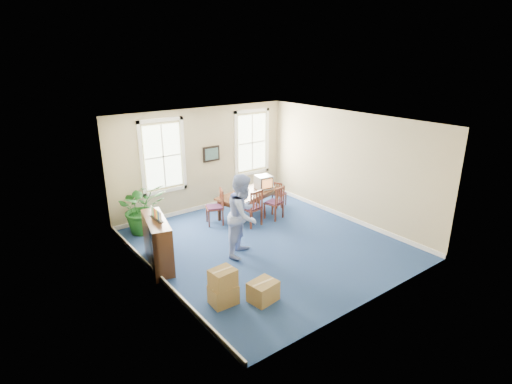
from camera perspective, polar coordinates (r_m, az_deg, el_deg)
floor at (r=10.55m, az=1.53°, el=-7.40°), size 6.50×6.50×0.00m
ceiling at (r=9.56m, az=1.70°, el=10.03°), size 6.50×6.50×0.00m
wall_back at (r=12.54m, az=-7.67°, el=4.61°), size 6.50×0.00×6.50m
wall_front at (r=7.83m, az=16.59°, el=-5.13°), size 6.50×0.00×6.50m
wall_left at (r=8.51m, az=-14.45°, el=-2.94°), size 0.00×6.50×6.50m
wall_right at (r=11.96m, az=12.98°, el=3.57°), size 0.00×6.50×6.50m
baseboard_back at (r=12.99m, az=-7.31°, el=-2.01°), size 6.00×0.04×0.12m
baseboard_left at (r=9.20m, az=-13.47°, el=-11.83°), size 0.04×6.50×0.12m
baseboard_right at (r=12.43m, az=12.36°, el=-3.31°), size 0.04×6.50×0.12m
window_left at (r=11.90m, az=-13.15°, el=4.97°), size 1.40×0.12×2.20m
window_right at (r=13.46m, az=-0.58°, el=7.08°), size 1.40×0.12×2.20m
wall_picture at (r=12.61m, az=-6.40°, el=5.44°), size 0.58×0.06×0.48m
conference_table at (r=12.28m, az=-1.04°, el=-1.65°), size 2.24×1.42×0.71m
crt_tv at (r=12.48m, az=1.09°, el=1.43°), size 0.53×0.56×0.42m
game_console at (r=12.67m, az=2.23°, el=0.80°), size 0.20×0.22×0.05m
equipment_bag at (r=12.04m, az=-2.09°, el=0.14°), size 0.37×0.27×0.18m
chair_near_left at (r=11.45m, az=-0.70°, el=-2.20°), size 0.54×0.54×1.09m
chair_near_right at (r=11.94m, az=2.59°, el=-1.47°), size 0.56×0.56×1.02m
chair_end_left at (r=11.60m, az=-5.96°, el=-2.14°), size 0.61×0.61×1.05m
chair_end_right at (r=12.97m, az=3.34°, el=-0.21°), size 0.50×0.50×0.85m
man at (r=9.66m, az=-1.85°, el=-3.31°), size 1.26×1.21×2.05m
credenza at (r=9.60m, az=-13.90°, el=-6.83°), size 0.77×1.59×1.20m
brochure_rack at (r=9.32m, az=-14.13°, el=-2.75°), size 0.34×0.58×0.26m
potted_plant at (r=11.39m, az=-15.91°, el=-2.14°), size 1.45×1.31×1.44m
cardboard_boxes at (r=8.24m, az=-3.91°, el=-12.49°), size 1.46×1.46×0.79m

